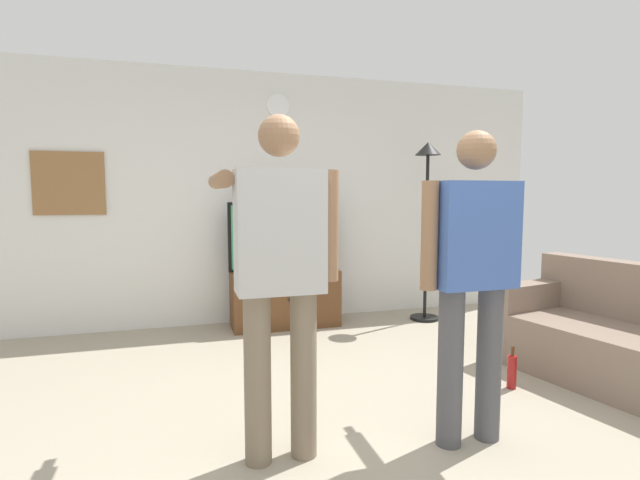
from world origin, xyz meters
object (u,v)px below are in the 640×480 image
object	(u,v)px
wall_clock	(278,106)
floor_lamp	(427,194)
tv_stand	(285,298)
person_standing_nearer_couch	(472,267)
television	(284,236)
side_couch	(632,343)
beverage_bottle	(512,371)
person_standing_nearer_lamp	(279,267)
framed_picture	(69,183)

from	to	relation	value
wall_clock	floor_lamp	world-z (taller)	wall_clock
tv_stand	wall_clock	size ratio (longest dim) A/B	4.62
wall_clock	person_standing_nearer_couch	bearing A→B (deg)	-80.71
television	wall_clock	distance (m)	1.41
tv_stand	side_couch	size ratio (longest dim) A/B	0.58
tv_stand	wall_clock	bearing A→B (deg)	90.00
side_couch	floor_lamp	bearing A→B (deg)	104.16
wall_clock	beverage_bottle	size ratio (longest dim) A/B	0.78
tv_stand	television	xyz separation A→B (m)	(-0.00, 0.05, 0.66)
tv_stand	person_standing_nearer_couch	world-z (taller)	person_standing_nearer_couch
side_couch	television	bearing A→B (deg)	131.84
television	person_standing_nearer_lamp	bearing A→B (deg)	-102.79
wall_clock	person_standing_nearer_lamp	xyz separation A→B (m)	(-0.58, -2.79, -1.32)
person_standing_nearer_lamp	beverage_bottle	xyz separation A→B (m)	(1.79, 0.42, -0.90)
wall_clock	person_standing_nearer_couch	world-z (taller)	wall_clock
tv_stand	wall_clock	world-z (taller)	wall_clock
television	floor_lamp	size ratio (longest dim) A/B	0.59
beverage_bottle	side_couch	bearing A→B (deg)	-13.04
floor_lamp	person_standing_nearer_couch	xyz separation A→B (m)	(-1.08, -2.44, -0.40)
tv_stand	person_standing_nearer_lamp	world-z (taller)	person_standing_nearer_lamp
wall_clock	floor_lamp	distance (m)	1.88
floor_lamp	side_couch	distance (m)	2.42
wall_clock	side_couch	world-z (taller)	wall_clock
television	person_standing_nearer_couch	size ratio (longest dim) A/B	0.67
side_couch	framed_picture	bearing A→B (deg)	148.20
framed_picture	person_standing_nearer_lamp	distance (m)	3.21
television	beverage_bottle	bearing A→B (deg)	-60.33
side_couch	beverage_bottle	world-z (taller)	side_couch
television	framed_picture	bearing A→B (deg)	173.16
floor_lamp	person_standing_nearer_lamp	world-z (taller)	floor_lamp
floor_lamp	side_couch	xyz separation A→B (m)	(0.53, -2.10, -1.09)
tv_stand	person_standing_nearer_couch	bearing A→B (deg)	-79.70
person_standing_nearer_couch	person_standing_nearer_lamp	bearing A→B (deg)	173.20
floor_lamp	beverage_bottle	distance (m)	2.31
framed_picture	person_standing_nearer_lamp	bearing A→B (deg)	-61.83
person_standing_nearer_couch	beverage_bottle	world-z (taller)	person_standing_nearer_couch
wall_clock	person_standing_nearer_lamp	bearing A→B (deg)	-101.70
tv_stand	floor_lamp	bearing A→B (deg)	-6.81
framed_picture	tv_stand	bearing A→B (deg)	-8.10
television	floor_lamp	xyz separation A→B (m)	(1.56, -0.23, 0.45)
television	beverage_bottle	size ratio (longest dim) A/B	3.76
framed_picture	side_couch	size ratio (longest dim) A/B	0.33
wall_clock	framed_picture	xyz separation A→B (m)	(-2.07, 0.00, -0.84)
tv_stand	wall_clock	distance (m)	2.07
television	side_couch	xyz separation A→B (m)	(2.09, -2.33, -0.64)
framed_picture	beverage_bottle	xyz separation A→B (m)	(3.29, -2.38, -1.38)
television	framed_picture	world-z (taller)	framed_picture
wall_clock	framed_picture	distance (m)	2.24
side_couch	person_standing_nearer_couch	bearing A→B (deg)	-168.06
side_couch	beverage_bottle	size ratio (longest dim) A/B	6.26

